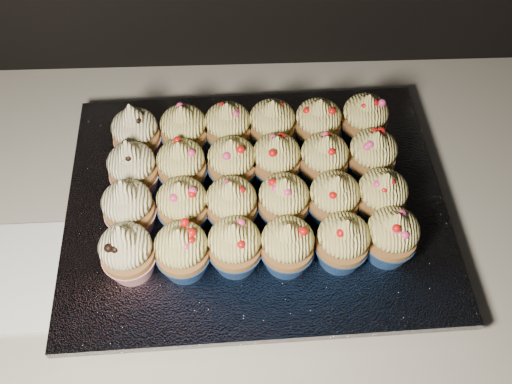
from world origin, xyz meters
TOP-DOWN VIEW (x-y plane):
  - cabinet at (0.00, 1.70)m, footprint 2.40×0.60m
  - worktop at (0.00, 1.70)m, footprint 2.44×0.64m
  - napkin at (-0.25, 1.62)m, footprint 0.16×0.16m
  - baking_tray at (0.07, 1.71)m, footprint 0.46×0.36m
  - foil_lining at (0.07, 1.71)m, footprint 0.50×0.39m
  - cupcake_0 at (-0.08, 1.61)m, footprint 0.06×0.06m
  - cupcake_1 at (-0.02, 1.61)m, footprint 0.06×0.06m
  - cupcake_2 at (0.04, 1.61)m, footprint 0.06×0.06m
  - cupcake_3 at (0.10, 1.61)m, footprint 0.06×0.06m
  - cupcake_4 at (0.16, 1.62)m, footprint 0.06×0.06m
  - cupcake_5 at (0.22, 1.62)m, footprint 0.06×0.06m
  - cupcake_6 at (-0.09, 1.67)m, footprint 0.06×0.06m
  - cupcake_7 at (-0.02, 1.67)m, footprint 0.06×0.06m
  - cupcake_8 at (0.04, 1.67)m, footprint 0.06×0.06m
  - cupcake_9 at (0.10, 1.67)m, footprint 0.06×0.06m
  - cupcake_10 at (0.16, 1.68)m, footprint 0.06×0.06m
  - cupcake_11 at (0.22, 1.68)m, footprint 0.06×0.06m
  - cupcake_12 at (-0.09, 1.73)m, footprint 0.06×0.06m
  - cupcake_13 at (-0.03, 1.73)m, footprint 0.06×0.06m
  - cupcake_14 at (0.04, 1.74)m, footprint 0.06×0.06m
  - cupcake_15 at (0.09, 1.74)m, footprint 0.06×0.06m
  - cupcake_16 at (0.15, 1.74)m, footprint 0.06×0.06m
  - cupcake_17 at (0.22, 1.74)m, footprint 0.06×0.06m
  - cupcake_18 at (-0.09, 1.79)m, footprint 0.06×0.06m
  - cupcake_19 at (-0.03, 1.79)m, footprint 0.06×0.06m
  - cupcake_20 at (0.03, 1.80)m, footprint 0.06×0.06m
  - cupcake_21 at (0.09, 1.80)m, footprint 0.06×0.06m
  - cupcake_22 at (0.15, 1.80)m, footprint 0.06×0.06m
  - cupcake_23 at (0.22, 1.80)m, footprint 0.06×0.06m

SIDE VIEW (x-z plane):
  - cabinet at x=0.00m, z-range 0.00..0.86m
  - worktop at x=0.00m, z-range 0.86..0.90m
  - napkin at x=-0.25m, z-range 0.90..0.90m
  - baking_tray at x=0.07m, z-range 0.90..0.92m
  - foil_lining at x=0.07m, z-range 0.92..0.93m
  - cupcake_1 at x=-0.02m, z-range 0.93..1.01m
  - cupcake_2 at x=0.04m, z-range 0.93..1.01m
  - cupcake_3 at x=0.10m, z-range 0.93..1.01m
  - cupcake_4 at x=0.16m, z-range 0.93..1.01m
  - cupcake_5 at x=0.22m, z-range 0.93..1.01m
  - cupcake_7 at x=-0.02m, z-range 0.93..1.01m
  - cupcake_8 at x=0.04m, z-range 0.93..1.01m
  - cupcake_9 at x=0.10m, z-range 0.93..1.01m
  - cupcake_10 at x=0.16m, z-range 0.93..1.01m
  - cupcake_11 at x=0.22m, z-range 0.93..1.01m
  - cupcake_13 at x=-0.03m, z-range 0.93..1.01m
  - cupcake_14 at x=0.04m, z-range 0.93..1.01m
  - cupcake_15 at x=0.09m, z-range 0.93..1.01m
  - cupcake_16 at x=0.15m, z-range 0.93..1.01m
  - cupcake_17 at x=0.22m, z-range 0.93..1.01m
  - cupcake_19 at x=-0.03m, z-range 0.93..1.01m
  - cupcake_20 at x=0.03m, z-range 0.93..1.01m
  - cupcake_21 at x=0.09m, z-range 0.93..1.01m
  - cupcake_22 at x=0.15m, z-range 0.93..1.01m
  - cupcake_23 at x=0.22m, z-range 0.93..1.01m
  - cupcake_0 at x=-0.08m, z-range 0.93..1.02m
  - cupcake_6 at x=-0.09m, z-range 0.93..1.02m
  - cupcake_12 at x=-0.09m, z-range 0.93..1.02m
  - cupcake_18 at x=-0.09m, z-range 0.93..1.02m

